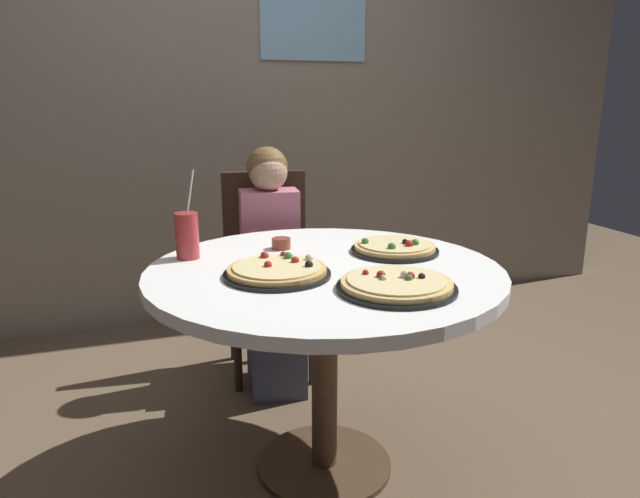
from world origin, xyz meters
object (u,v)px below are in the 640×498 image
object	(u,v)px
dining_table	(325,297)
sauce_bowl	(281,243)
chair_wooden	(267,261)
diner_child	(273,282)
soda_cup	(187,235)
pizza_cheese	(277,271)
pizza_veggie	(396,285)
pizza_pepperoni	(395,248)

from	to	relation	value
dining_table	sauce_bowl	size ratio (longest dim) A/B	16.77
chair_wooden	diner_child	size ratio (longest dim) A/B	0.88
sauce_bowl	soda_cup	bearing A→B (deg)	-175.90
pizza_cheese	sauce_bowl	world-z (taller)	pizza_cheese
pizza_veggie	pizza_pepperoni	xyz separation A→B (m)	(0.18, 0.39, 0.00)
dining_table	pizza_cheese	distance (m)	0.21
soda_cup	sauce_bowl	xyz separation A→B (m)	(0.34, 0.02, -0.06)
chair_wooden	pizza_cheese	world-z (taller)	chair_wooden
chair_wooden	diner_child	world-z (taller)	diner_child
dining_table	pizza_pepperoni	size ratio (longest dim) A/B	3.71
dining_table	soda_cup	world-z (taller)	soda_cup
dining_table	pizza_pepperoni	world-z (taller)	pizza_pepperoni
pizza_veggie	dining_table	bearing A→B (deg)	113.40
dining_table	pizza_cheese	bearing A→B (deg)	-166.05
pizza_veggie	sauce_bowl	bearing A→B (deg)	109.29
pizza_pepperoni	sauce_bowl	xyz separation A→B (m)	(-0.38, 0.18, 0.00)
chair_wooden	soda_cup	bearing A→B (deg)	-123.89
dining_table	pizza_veggie	xyz separation A→B (m)	(0.12, -0.28, 0.12)
diner_child	pizza_pepperoni	size ratio (longest dim) A/B	3.42
pizza_cheese	soda_cup	xyz separation A→B (m)	(-0.24, 0.30, 0.06)
pizza_pepperoni	sauce_bowl	world-z (taller)	pizza_pepperoni
diner_child	pizza_pepperoni	xyz separation A→B (m)	(0.31, -0.60, 0.28)
chair_wooden	sauce_bowl	xyz separation A→B (m)	(-0.09, -0.61, 0.24)
soda_cup	pizza_veggie	bearing A→B (deg)	-45.16
dining_table	soda_cup	distance (m)	0.52
diner_child	pizza_veggie	bearing A→B (deg)	-82.43
diner_child	pizza_cheese	size ratio (longest dim) A/B	3.20
dining_table	diner_child	xyz separation A→B (m)	(-0.01, 0.71, -0.16)
dining_table	pizza_cheese	xyz separation A→B (m)	(-0.17, -0.04, 0.12)
chair_wooden	pizza_veggie	distance (m)	1.20
pizza_veggie	soda_cup	bearing A→B (deg)	134.84
pizza_cheese	soda_cup	world-z (taller)	soda_cup
pizza_cheese	pizza_pepperoni	xyz separation A→B (m)	(0.47, 0.15, 0.00)
diner_child	sauce_bowl	world-z (taller)	diner_child
pizza_cheese	soda_cup	bearing A→B (deg)	129.21
diner_child	pizza_veggie	world-z (taller)	diner_child
pizza_cheese	sauce_bowl	distance (m)	0.34
pizza_veggie	pizza_pepperoni	world-z (taller)	same
dining_table	sauce_bowl	world-z (taller)	sauce_bowl
pizza_pepperoni	soda_cup	distance (m)	0.74
pizza_cheese	pizza_veggie	bearing A→B (deg)	-39.46
pizza_cheese	pizza_pepperoni	bearing A→B (deg)	17.07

